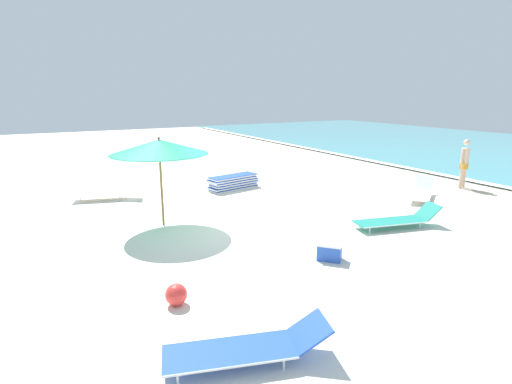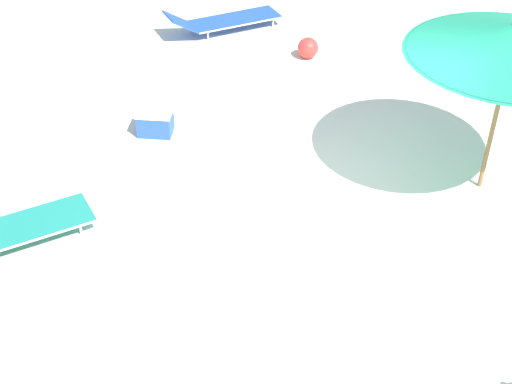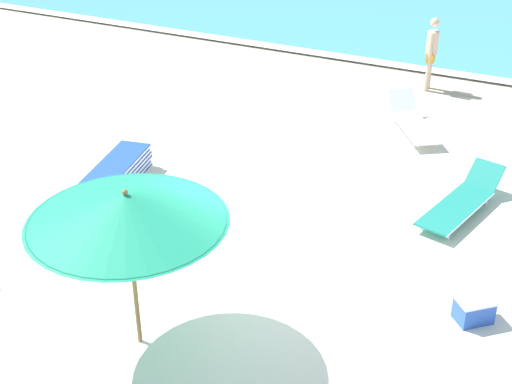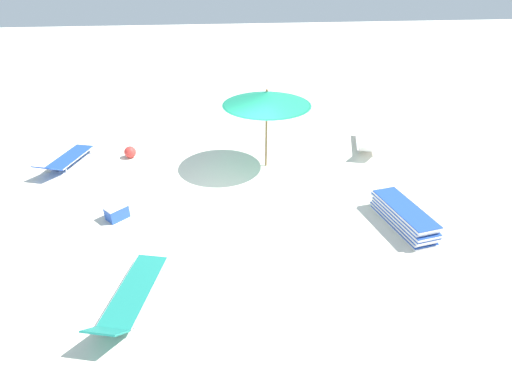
% 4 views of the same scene
% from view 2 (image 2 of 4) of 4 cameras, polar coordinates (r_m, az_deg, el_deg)
% --- Properties ---
extents(ground_plane, '(60.00, 60.00, 0.16)m').
position_cam_2_polar(ground_plane, '(8.99, 5.08, -1.74)').
color(ground_plane, silver).
extents(sun_lounger_beside_umbrella, '(1.20, 2.23, 0.48)m').
position_cam_2_polar(sun_lounger_beside_umbrella, '(13.40, -2.62, 13.59)').
color(sun_lounger_beside_umbrella, blue).
rests_on(sun_lounger_beside_umbrella, ground_plane).
extents(beach_ball, '(0.36, 0.36, 0.36)m').
position_cam_2_polar(beach_ball, '(12.42, 4.18, 11.42)').
color(beach_ball, red).
rests_on(beach_ball, ground_plane).
extents(cooler_box, '(0.61, 0.60, 0.37)m').
position_cam_2_polar(cooler_box, '(10.35, -8.07, 5.56)').
color(cooler_box, blue).
rests_on(cooler_box, ground_plane).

